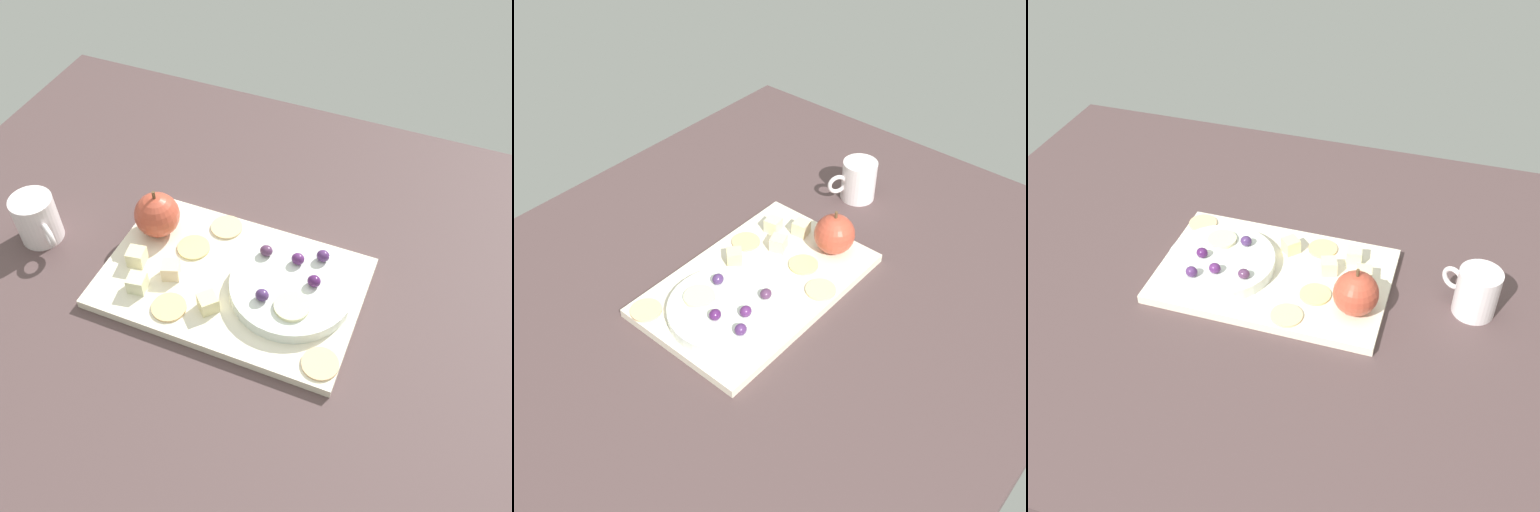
# 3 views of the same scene
# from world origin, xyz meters

# --- Properties ---
(table) EXTENTS (1.20, 0.95, 0.05)m
(table) POSITION_xyz_m (0.00, 0.00, 0.02)
(table) COLOR #4D393A
(table) RESTS_ON ground
(platter) EXTENTS (0.38, 0.24, 0.01)m
(platter) POSITION_xyz_m (-0.03, 0.00, 0.06)
(platter) COLOR #EEE4CA
(platter) RESTS_ON table
(serving_dish) EXTENTS (0.18, 0.18, 0.02)m
(serving_dish) POSITION_xyz_m (0.06, 0.01, 0.07)
(serving_dish) COLOR white
(serving_dish) RESTS_ON platter
(apple_whole) EXTENTS (0.07, 0.07, 0.07)m
(apple_whole) POSITION_xyz_m (-0.17, 0.05, 0.10)
(apple_whole) COLOR #B74631
(apple_whole) RESTS_ON platter
(apple_stem) EXTENTS (0.01, 0.01, 0.01)m
(apple_stem) POSITION_xyz_m (-0.17, 0.05, 0.14)
(apple_stem) COLOR brown
(apple_stem) RESTS_ON apple_whole
(cheese_cube_0) EXTENTS (0.04, 0.04, 0.03)m
(cheese_cube_0) POSITION_xyz_m (-0.03, -0.06, 0.08)
(cheese_cube_0) COLOR beige
(cheese_cube_0) RESTS_ON platter
(cheese_cube_1) EXTENTS (0.03, 0.03, 0.03)m
(cheese_cube_1) POSITION_xyz_m (-0.14, -0.07, 0.08)
(cheese_cube_1) COLOR beige
(cheese_cube_1) RESTS_ON platter
(cheese_cube_2) EXTENTS (0.03, 0.03, 0.03)m
(cheese_cube_2) POSITION_xyz_m (-0.17, -0.02, 0.08)
(cheese_cube_2) COLOR beige
(cheese_cube_2) RESTS_ON platter
(cheese_cube_3) EXTENTS (0.03, 0.03, 0.03)m
(cheese_cube_3) POSITION_xyz_m (-0.11, -0.03, 0.08)
(cheese_cube_3) COLOR beige
(cheese_cube_3) RESTS_ON platter
(cracker_0) EXTENTS (0.05, 0.05, 0.00)m
(cracker_0) POSITION_xyz_m (-0.07, 0.09, 0.07)
(cracker_0) COLOR beige
(cracker_0) RESTS_ON platter
(cracker_1) EXTENTS (0.05, 0.05, 0.00)m
(cracker_1) POSITION_xyz_m (0.14, -0.09, 0.07)
(cracker_1) COLOR #E2B988
(cracker_1) RESTS_ON platter
(cracker_2) EXTENTS (0.05, 0.05, 0.00)m
(cracker_2) POSITION_xyz_m (-0.10, 0.03, 0.07)
(cracker_2) COLOR #D7C67F
(cracker_2) RESTS_ON platter
(cracker_3) EXTENTS (0.05, 0.05, 0.00)m
(cracker_3) POSITION_xyz_m (-0.09, -0.08, 0.07)
(cracker_3) COLOR #E1B87C
(cracker_3) RESTS_ON platter
(grape_0) EXTENTS (0.02, 0.02, 0.02)m
(grape_0) POSITION_xyz_m (0.09, 0.02, 0.09)
(grape_0) COLOR #481B54
(grape_0) RESTS_ON serving_dish
(grape_1) EXTENTS (0.02, 0.02, 0.02)m
(grape_1) POSITION_xyz_m (0.09, 0.07, 0.09)
(grape_1) COLOR #4D2960
(grape_1) RESTS_ON serving_dish
(grape_2) EXTENTS (0.02, 0.02, 0.02)m
(grape_2) POSITION_xyz_m (0.01, 0.05, 0.09)
(grape_2) COLOR #512D4F
(grape_2) RESTS_ON serving_dish
(grape_3) EXTENTS (0.02, 0.02, 0.02)m
(grape_3) POSITION_xyz_m (0.03, -0.03, 0.09)
(grape_3) COLOR #462B5E
(grape_3) RESTS_ON serving_dish
(grape_4) EXTENTS (0.02, 0.02, 0.02)m
(grape_4) POSITION_xyz_m (0.06, 0.05, 0.09)
(grape_4) COLOR #53235F
(grape_4) RESTS_ON serving_dish
(apple_slice_0) EXTENTS (0.05, 0.05, 0.01)m
(apple_slice_0) POSITION_xyz_m (0.08, -0.03, 0.09)
(apple_slice_0) COLOR beige
(apple_slice_0) RESTS_ON serving_dish
(cup) EXTENTS (0.09, 0.07, 0.08)m
(cup) POSITION_xyz_m (-0.34, -0.02, 0.09)
(cup) COLOR silver
(cup) RESTS_ON table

